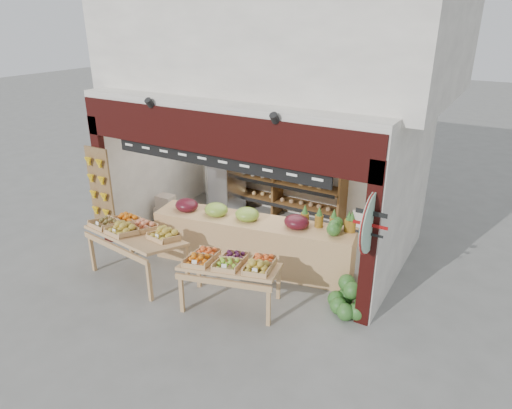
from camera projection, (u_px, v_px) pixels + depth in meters
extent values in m
plane|color=slate|center=(247.00, 251.00, 9.24)|extent=(60.00, 60.00, 0.00)
cube|color=white|center=(298.00, 152.00, 10.47)|extent=(5.76, 0.18, 3.00)
cube|color=white|center=(156.00, 153.00, 10.43)|extent=(0.18, 3.38, 3.00)
cube|color=white|center=(403.00, 199.00, 7.83)|extent=(0.18, 3.38, 3.00)
cube|color=white|center=(262.00, 93.00, 8.53)|extent=(5.76, 3.38, 0.12)
cube|color=white|center=(290.00, 27.00, 8.96)|extent=(6.36, 4.60, 2.40)
cube|color=black|center=(212.00, 133.00, 7.37)|extent=(5.70, 0.14, 0.70)
cube|color=black|center=(103.00, 181.00, 9.17)|extent=(0.22, 0.14, 2.65)
cube|color=black|center=(370.00, 247.00, 6.60)|extent=(0.22, 0.14, 2.65)
cube|color=black|center=(214.00, 160.00, 7.57)|extent=(4.20, 0.05, 0.26)
cylinder|color=white|center=(221.00, 145.00, 7.48)|extent=(0.34, 0.05, 0.34)
cube|color=brown|center=(101.00, 191.00, 9.16)|extent=(0.60, 0.04, 1.80)
cylinder|color=#B3E1C5|center=(371.00, 222.00, 6.37)|extent=(0.04, 0.90, 0.90)
cylinder|color=maroon|center=(370.00, 223.00, 6.35)|extent=(0.01, 0.92, 0.92)
cube|color=brown|center=(221.00, 169.00, 11.35)|extent=(0.05, 0.53, 1.71)
cube|color=brown|center=(277.00, 180.00, 10.60)|extent=(0.05, 0.53, 1.71)
cube|color=brown|center=(343.00, 193.00, 9.85)|extent=(0.05, 0.53, 1.71)
cube|color=brown|center=(277.00, 200.00, 10.79)|extent=(3.20, 0.53, 0.04)
cube|color=brown|center=(277.00, 180.00, 10.60)|extent=(3.20, 0.53, 0.04)
cube|color=brown|center=(278.00, 161.00, 10.41)|extent=(3.20, 0.53, 0.04)
cube|color=brown|center=(278.00, 145.00, 10.27)|extent=(3.20, 0.53, 0.04)
cone|color=#995F32|center=(231.00, 132.00, 10.81)|extent=(0.32, 0.32, 0.28)
cone|color=#995F32|center=(254.00, 135.00, 10.51)|extent=(0.32, 0.32, 0.28)
cone|color=#995F32|center=(278.00, 139.00, 10.22)|extent=(0.32, 0.32, 0.28)
cone|color=#995F32|center=(304.00, 143.00, 9.92)|extent=(0.32, 0.32, 0.28)
cone|color=#995F32|center=(332.00, 147.00, 9.62)|extent=(0.32, 0.32, 0.28)
cube|color=silver|center=(226.00, 177.00, 10.78)|extent=(0.76, 0.76, 1.75)
cube|color=beige|center=(165.00, 214.00, 10.48)|extent=(0.43, 0.33, 0.36)
cube|color=beige|center=(166.00, 202.00, 10.33)|extent=(0.38, 0.31, 0.30)
cube|color=#16531A|center=(182.00, 222.00, 10.16)|extent=(0.40, 0.31, 0.30)
cube|color=beige|center=(192.00, 216.00, 10.49)|extent=(0.36, 0.29, 0.28)
cube|color=tan|center=(253.00, 243.00, 8.54)|extent=(3.83, 1.37, 0.94)
ellipsoid|color=#59141E|center=(187.00, 205.00, 8.76)|extent=(0.46, 0.42, 0.25)
ellipsoid|color=#8CB23F|center=(216.00, 210.00, 8.56)|extent=(0.46, 0.42, 0.25)
ellipsoid|color=#8CB23F|center=(247.00, 214.00, 8.36)|extent=(0.46, 0.42, 0.25)
ellipsoid|color=#59141E|center=(297.00, 222.00, 8.05)|extent=(0.46, 0.42, 0.25)
cylinder|color=olive|center=(305.00, 219.00, 8.15)|extent=(0.15, 0.15, 0.22)
cylinder|color=olive|center=(319.00, 221.00, 8.07)|extent=(0.15, 0.15, 0.22)
cylinder|color=olive|center=(334.00, 223.00, 7.98)|extent=(0.15, 0.15, 0.22)
cylinder|color=olive|center=(348.00, 225.00, 7.90)|extent=(0.15, 0.15, 0.22)
cylinder|color=olive|center=(351.00, 226.00, 7.88)|extent=(0.15, 0.15, 0.22)
cube|color=tan|center=(136.00, 235.00, 8.09)|extent=(1.82, 1.16, 0.25)
cube|color=tan|center=(92.00, 254.00, 8.40)|extent=(0.07, 0.07, 0.71)
cube|color=tan|center=(150.00, 282.00, 7.50)|extent=(0.07, 0.07, 0.71)
cube|color=tan|center=(130.00, 237.00, 9.02)|extent=(0.07, 0.07, 0.71)
cube|color=tan|center=(187.00, 262.00, 8.12)|extent=(0.07, 0.07, 0.71)
cube|color=tan|center=(231.00, 267.00, 7.26)|extent=(1.71, 1.25, 0.23)
cube|color=tan|center=(182.00, 295.00, 7.25)|extent=(0.07, 0.07, 0.62)
cube|color=tan|center=(268.00, 308.00, 6.92)|extent=(0.07, 0.07, 0.62)
cube|color=tan|center=(199.00, 271.00, 7.91)|extent=(0.07, 0.07, 0.62)
cube|color=tan|center=(279.00, 282.00, 7.58)|extent=(0.07, 0.07, 0.62)
sphere|color=#1E4F1A|center=(339.00, 306.00, 7.26)|extent=(0.28, 0.28, 0.28)
sphere|color=#1E4F1A|center=(357.00, 312.00, 7.12)|extent=(0.28, 0.28, 0.28)
sphere|color=#1E4F1A|center=(345.00, 296.00, 7.50)|extent=(0.28, 0.28, 0.28)
sphere|color=#1E4F1A|center=(363.00, 302.00, 7.36)|extent=(0.28, 0.28, 0.28)
sphere|color=#1E4F1A|center=(352.00, 290.00, 7.21)|extent=(0.28, 0.28, 0.28)
sphere|color=#1E4F1A|center=(345.00, 312.00, 7.11)|extent=(0.28, 0.28, 0.28)
sphere|color=#1E4F1A|center=(336.00, 299.00, 7.43)|extent=(0.28, 0.28, 0.28)
sphere|color=#1E4F1A|center=(347.00, 283.00, 7.42)|extent=(0.28, 0.28, 0.28)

